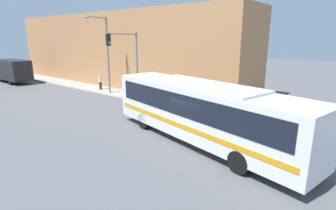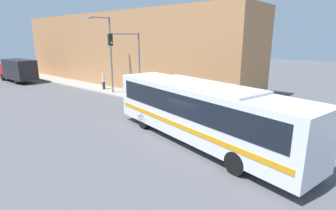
{
  "view_description": "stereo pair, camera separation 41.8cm",
  "coord_description": "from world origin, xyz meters",
  "px_view_note": "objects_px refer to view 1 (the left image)",
  "views": [
    {
      "loc": [
        -11.04,
        -6.84,
        5.47
      ],
      "look_at": [
        1.3,
        2.97,
        1.38
      ],
      "focal_mm": 28.0,
      "sensor_mm": 36.0,
      "label": 1
    },
    {
      "loc": [
        -10.78,
        -7.16,
        5.47
      ],
      "look_at": [
        1.3,
        2.97,
        1.38
      ],
      "focal_mm": 28.0,
      "sensor_mm": 36.0,
      "label": 2
    }
  ],
  "objects_px": {
    "city_bus": "(201,109)",
    "street_lamp": "(105,49)",
    "pedestrian_near_corner": "(100,81)",
    "fire_hydrant": "(188,104)",
    "traffic_light_pole": "(128,55)",
    "parking_meter": "(143,90)",
    "delivery_truck": "(11,70)"
  },
  "relations": [
    {
      "from": "delivery_truck",
      "to": "pedestrian_near_corner",
      "type": "height_order",
      "value": "delivery_truck"
    },
    {
      "from": "traffic_light_pole",
      "to": "parking_meter",
      "type": "bearing_deg",
      "value": -41.54
    },
    {
      "from": "parking_meter",
      "to": "pedestrian_near_corner",
      "type": "height_order",
      "value": "pedestrian_near_corner"
    },
    {
      "from": "city_bus",
      "to": "pedestrian_near_corner",
      "type": "relative_size",
      "value": 7.42
    },
    {
      "from": "delivery_truck",
      "to": "street_lamp",
      "type": "distance_m",
      "value": 15.46
    },
    {
      "from": "traffic_light_pole",
      "to": "pedestrian_near_corner",
      "type": "xyz_separation_m",
      "value": [
        1.58,
        6.0,
        -3.07
      ]
    },
    {
      "from": "delivery_truck",
      "to": "traffic_light_pole",
      "type": "relative_size",
      "value": 1.27
    },
    {
      "from": "city_bus",
      "to": "pedestrian_near_corner",
      "type": "distance_m",
      "value": 16.54
    },
    {
      "from": "traffic_light_pole",
      "to": "parking_meter",
      "type": "height_order",
      "value": "traffic_light_pole"
    },
    {
      "from": "traffic_light_pole",
      "to": "street_lamp",
      "type": "xyz_separation_m",
      "value": [
        0.85,
        4.0,
        0.34
      ]
    },
    {
      "from": "delivery_truck",
      "to": "pedestrian_near_corner",
      "type": "xyz_separation_m",
      "value": [
        3.5,
        -12.94,
        -0.55
      ]
    },
    {
      "from": "city_bus",
      "to": "street_lamp",
      "type": "distance_m",
      "value": 14.62
    },
    {
      "from": "parking_meter",
      "to": "pedestrian_near_corner",
      "type": "bearing_deg",
      "value": 84.51
    },
    {
      "from": "traffic_light_pole",
      "to": "parking_meter",
      "type": "xyz_separation_m",
      "value": [
        0.92,
        -0.82,
        -3.05
      ]
    },
    {
      "from": "city_bus",
      "to": "fire_hydrant",
      "type": "distance_m",
      "value": 6.43
    },
    {
      "from": "delivery_truck",
      "to": "parking_meter",
      "type": "height_order",
      "value": "delivery_truck"
    },
    {
      "from": "city_bus",
      "to": "parking_meter",
      "type": "relative_size",
      "value": 9.76
    },
    {
      "from": "fire_hydrant",
      "to": "traffic_light_pole",
      "type": "relative_size",
      "value": 0.13
    },
    {
      "from": "city_bus",
      "to": "parking_meter",
      "type": "bearing_deg",
      "value": 74.28
    },
    {
      "from": "parking_meter",
      "to": "pedestrian_near_corner",
      "type": "relative_size",
      "value": 0.76
    },
    {
      "from": "parking_meter",
      "to": "pedestrian_near_corner",
      "type": "xyz_separation_m",
      "value": [
        0.65,
        6.81,
        -0.01
      ]
    },
    {
      "from": "delivery_truck",
      "to": "fire_hydrant",
      "type": "relative_size",
      "value": 9.52
    },
    {
      "from": "city_bus",
      "to": "delivery_truck",
      "type": "xyz_separation_m",
      "value": [
        1.96,
        28.53,
        -0.31
      ]
    },
    {
      "from": "parking_meter",
      "to": "street_lamp",
      "type": "height_order",
      "value": "street_lamp"
    },
    {
      "from": "street_lamp",
      "to": "pedestrian_near_corner",
      "type": "bearing_deg",
      "value": 70.05
    },
    {
      "from": "traffic_light_pole",
      "to": "pedestrian_near_corner",
      "type": "distance_m",
      "value": 6.92
    },
    {
      "from": "delivery_truck",
      "to": "city_bus",
      "type": "bearing_deg",
      "value": -93.93
    },
    {
      "from": "fire_hydrant",
      "to": "street_lamp",
      "type": "bearing_deg",
      "value": 90.43
    },
    {
      "from": "fire_hydrant",
      "to": "pedestrian_near_corner",
      "type": "xyz_separation_m",
      "value": [
        0.65,
        11.53,
        0.46
      ]
    },
    {
      "from": "delivery_truck",
      "to": "street_lamp",
      "type": "relative_size",
      "value": 1.01
    },
    {
      "from": "street_lamp",
      "to": "pedestrian_near_corner",
      "type": "distance_m",
      "value": 4.02
    },
    {
      "from": "pedestrian_near_corner",
      "to": "parking_meter",
      "type": "bearing_deg",
      "value": -95.49
    }
  ]
}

